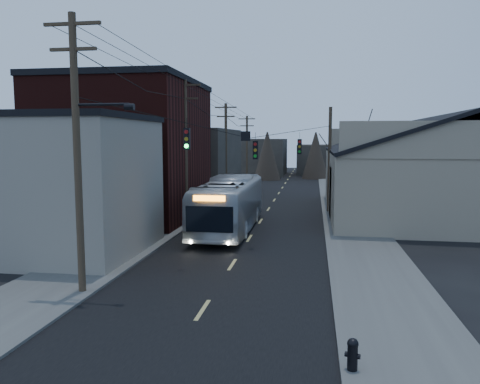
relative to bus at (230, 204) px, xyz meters
The scene contains 15 objects.
ground 16.44m from the bus, 84.36° to the right, with size 160.00×160.00×0.00m, color black.
road_surface 13.93m from the bus, 83.33° to the left, with size 9.00×110.00×0.02m, color black.
sidewalk_left 14.67m from the bus, 109.61° to the left, with size 4.00×110.00×0.12m, color #474744.
sidewalk_right 16.03m from the bus, 59.44° to the left, with size 4.00×110.00×0.12m, color #474744.
building_clapboard 10.52m from the bus, 135.49° to the right, with size 8.00×8.00×7.00m, color gray.
building_brick 9.75m from the bus, 156.03° to the left, with size 10.00×12.00×10.00m, color black.
building_left_far 21.33m from the bus, 111.80° to the left, with size 9.00×14.00×7.00m, color #2E2A25.
warehouse 17.05m from the bus, 30.87° to the left, with size 16.16×20.60×7.73m.
building_far_left 48.95m from the bus, 95.15° to the left, with size 10.00×12.00×6.00m, color #2E2A25.
building_far_right 54.42m from the bus, 80.90° to the left, with size 12.00×14.00×5.00m, color #2E2A25.
bare_tree 9.12m from the bus, 24.72° to the left, with size 0.40×0.40×7.20m, color black.
utility_lines 8.64m from the bus, 100.83° to the left, with size 11.24×45.28×10.50m.
bus is the anchor object (origin of this frame).
parked_car 18.72m from the bus, 98.28° to the left, with size 1.63×4.66×1.54m, color #A0A1A7.
fire_hydrant 19.17m from the bus, 70.46° to the right, with size 0.41×0.28×0.83m.
Camera 1 is at (3.74, -13.34, 5.93)m, focal length 35.00 mm.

